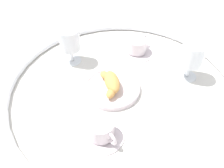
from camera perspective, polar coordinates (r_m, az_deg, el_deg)
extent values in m
plane|color=silver|center=(0.87, 2.27, -1.52)|extent=(2.20, 2.20, 0.00)
torus|color=silver|center=(0.86, 2.29, -0.96)|extent=(0.79, 0.79, 0.02)
cylinder|color=silver|center=(0.86, 0.00, -1.07)|extent=(0.19, 0.19, 0.01)
torus|color=silver|center=(0.86, 0.00, -0.72)|extent=(0.19, 0.19, 0.01)
ellipsoid|color=#D6994C|center=(0.84, 0.00, 0.52)|extent=(0.11, 0.07, 0.04)
ellipsoid|color=#D6994C|center=(0.87, -1.47, 1.90)|extent=(0.05, 0.04, 0.03)
ellipsoid|color=#D6994C|center=(0.81, -0.24, -2.06)|extent=(0.05, 0.05, 0.03)
cylinder|color=silver|center=(0.75, -2.41, -11.36)|extent=(0.14, 0.14, 0.01)
cylinder|color=silver|center=(0.72, -2.48, -10.01)|extent=(0.08, 0.08, 0.05)
cylinder|color=brown|center=(0.71, -2.53, -8.97)|extent=(0.07, 0.07, 0.01)
torus|color=silver|center=(0.70, -0.15, -12.18)|extent=(0.04, 0.02, 0.04)
cylinder|color=silver|center=(1.03, 5.50, 7.27)|extent=(0.14, 0.14, 0.01)
cylinder|color=silver|center=(1.01, 5.62, 8.64)|extent=(0.08, 0.08, 0.05)
cylinder|color=brown|center=(1.00, 5.71, 9.66)|extent=(0.07, 0.07, 0.01)
torus|color=silver|center=(1.04, 7.11, 9.85)|extent=(0.03, 0.04, 0.04)
cylinder|color=white|center=(0.96, 16.47, 1.76)|extent=(0.07, 0.07, 0.01)
cylinder|color=white|center=(0.94, 16.83, 3.11)|extent=(0.01, 0.01, 0.05)
cylinder|color=white|center=(0.89, 17.72, 6.34)|extent=(0.08, 0.08, 0.08)
cylinder|color=gold|center=(0.90, 17.50, 5.56)|extent=(0.07, 0.07, 0.04)
cylinder|color=white|center=(0.99, -8.88, 5.29)|extent=(0.07, 0.07, 0.01)
cylinder|color=white|center=(0.98, -9.08, 6.65)|extent=(0.01, 0.01, 0.05)
cylinder|color=white|center=(0.94, -9.54, 9.90)|extent=(0.08, 0.08, 0.08)
cylinder|color=gold|center=(0.94, -9.45, 9.28)|extent=(0.07, 0.07, 0.05)
cube|color=white|center=(0.92, -12.64, 1.05)|extent=(0.05, 0.04, 0.01)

